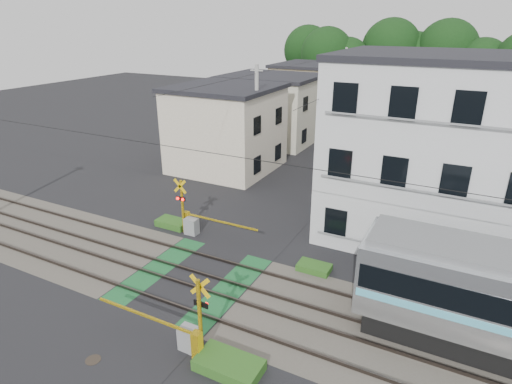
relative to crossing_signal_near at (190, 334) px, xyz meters
The scene contains 12 objects.
ground 4.53m from the crossing_signal_near, 125.29° to the left, with size 120.00×120.00×0.00m, color black.
track_bed 4.53m from the crossing_signal_near, 125.29° to the left, with size 120.00×120.00×0.14m.
crossing_signal_near is the anchor object (origin of this frame).
crossing_signal_far 8.95m from the crossing_signal_near, 125.29° to the left, with size 4.74×0.65×3.09m.
apartment_block 14.95m from the crossing_signal_near, 65.78° to the left, with size 10.20×8.36×9.30m.
houses_row 29.77m from the crossing_signal_near, 94.51° to the left, with size 22.07×31.35×6.80m.
tree_hill 52.33m from the crossing_signal_near, 93.02° to the left, with size 40.00×13.41×11.09m.
catenary 5.84m from the crossing_signal_near, 47.20° to the left, with size 60.00×5.04×7.00m.
utility_poles 27.12m from the crossing_signal_near, 97.77° to the left, with size 7.90×42.00×8.00m.
pedestrian 30.36m from the crossing_signal_near, 94.17° to the left, with size 0.61×0.40×1.66m, color #25212A.
manhole_cover 3.37m from the crossing_signal_near, 144.99° to the right, with size 0.52×0.52×0.02m, color #2D261E.
weed_patches 3.70m from the crossing_signal_near, 103.09° to the left, with size 10.25×8.80×0.40m.
Camera 1 is at (9.96, -13.05, 10.70)m, focal length 30.00 mm.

